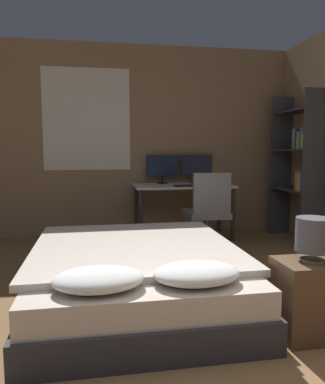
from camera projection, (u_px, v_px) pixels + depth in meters
wall_back at (141, 141)px, 5.40m from camera, size 12.00×0.08×2.70m
bed at (136, 275)px, 3.01m from camera, size 1.63×1.98×0.53m
nightstand at (310, 299)px, 2.47m from camera, size 0.44×0.34×0.51m
bedside_lamp at (313, 235)px, 2.42m from camera, size 0.22×0.22×0.29m
desk at (183, 191)px, 5.18m from camera, size 1.35×0.68×0.75m
monitor_left at (162, 167)px, 5.33m from camera, size 0.46×0.16×0.40m
monitor_right at (196, 167)px, 5.42m from camera, size 0.46×0.16×0.40m
keyboard at (187, 186)px, 4.93m from camera, size 0.35×0.13×0.02m
computer_mouse at (207, 185)px, 4.98m from camera, size 0.07×0.05×0.04m
office_chair at (207, 219)px, 4.45m from camera, size 0.52×0.52×0.97m
bookshelf at (300, 160)px, 4.92m from camera, size 0.32×0.87×1.97m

